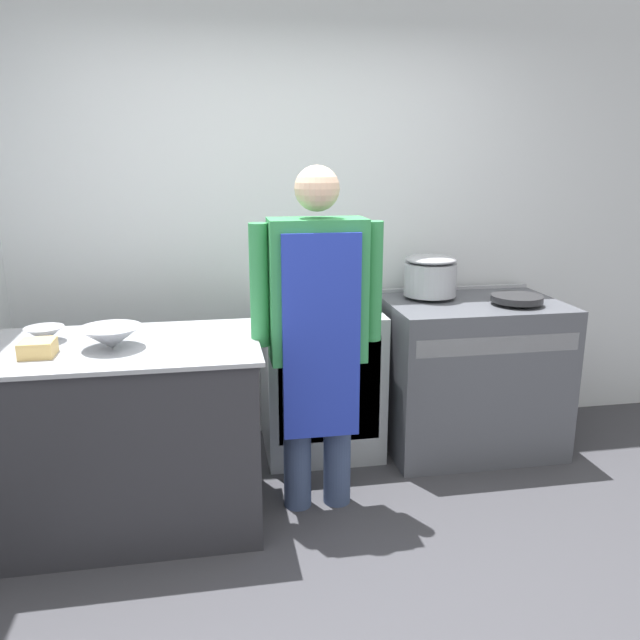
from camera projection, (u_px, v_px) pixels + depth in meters
ground_plane at (343, 607)px, 2.49m from camera, size 14.00×14.00×0.00m
wall_back at (285, 224)px, 3.82m from camera, size 8.00×0.05×2.70m
prep_counter at (121, 435)px, 2.98m from camera, size 1.33×0.77×0.91m
stove at (469, 374)px, 3.80m from camera, size 1.03×0.73×0.94m
fridge_unit at (321, 381)px, 3.75m from camera, size 0.68×0.58×0.88m
person_cook at (317, 323)px, 2.99m from camera, size 0.64×0.24×1.71m
mixing_bowl at (111, 337)px, 2.80m from camera, size 0.28×0.28×0.10m
small_bowl at (45, 334)px, 2.90m from camera, size 0.18×0.18×0.07m
plastic_tub at (38, 348)px, 2.69m from camera, size 0.14×0.14×0.07m
stock_pot at (430, 275)px, 3.74m from camera, size 0.31×0.31×0.24m
saute_pan at (517, 298)px, 3.60m from camera, size 0.30×0.30×0.04m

